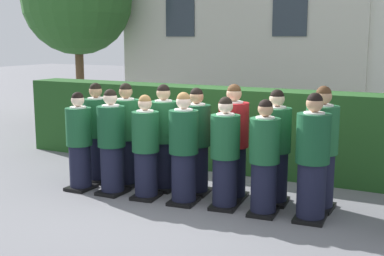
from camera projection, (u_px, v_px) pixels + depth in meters
name	position (u px, v px, depth m)	size (l,w,h in m)	color
ground_plane	(184.00, 203.00, 7.31)	(60.00, 60.00, 0.00)	slate
student_front_row_0	(79.00, 144.00, 7.85)	(0.40, 0.44, 1.52)	black
student_front_row_1	(112.00, 145.00, 7.62)	(0.41, 0.46, 1.59)	black
student_front_row_2	(146.00, 150.00, 7.41)	(0.40, 0.51, 1.53)	black
student_front_row_3	(184.00, 151.00, 7.17)	(0.41, 0.52, 1.59)	black
student_front_row_4	(225.00, 156.00, 6.97)	(0.41, 0.49, 1.55)	black
student_front_row_5	(264.00, 161.00, 6.71)	(0.40, 0.51, 1.55)	black
student_front_row_6	(312.00, 161.00, 6.48)	(0.43, 0.54, 1.66)	black
student_rear_row_0	(97.00, 135.00, 8.31)	(0.42, 0.48, 1.62)	black
student_rear_row_1	(127.00, 137.00, 8.07)	(0.43, 0.54, 1.64)	black
student_rear_row_2	(164.00, 140.00, 7.84)	(0.43, 0.48, 1.64)	black
student_rear_row_3	(196.00, 144.00, 7.63)	(0.42, 0.53, 1.61)	black
student_in_red_blazer	(233.00, 145.00, 7.39)	(0.44, 0.52, 1.68)	black
student_rear_row_5	(276.00, 150.00, 7.17)	(0.42, 0.53, 1.63)	black
student_rear_row_6	(321.00, 151.00, 6.91)	(0.44, 0.49, 1.70)	black
hedge	(240.00, 130.00, 9.02)	(9.00, 0.70, 1.46)	#214C1E
oak_tree_left	(77.00, 0.00, 14.47)	(3.11, 3.11, 4.96)	brown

